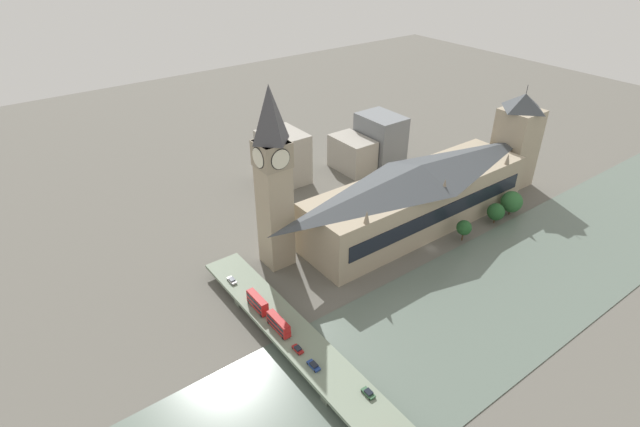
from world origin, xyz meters
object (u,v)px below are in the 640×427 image
at_px(parliament_hall, 418,196).
at_px(car_northbound_mid, 314,365).
at_px(clock_tower, 273,177).
at_px(double_decker_bus_rear, 279,324).
at_px(double_decker_bus_mid, 258,302).
at_px(road_bridge, 340,384).
at_px(car_southbound_tail, 232,280).
at_px(car_northbound_lead, 298,349).
at_px(victoria_tower, 516,140).
at_px(car_southbound_lead, 368,393).

relative_size(parliament_hall, car_northbound_mid, 23.53).
height_order(clock_tower, double_decker_bus_rear, clock_tower).
bearing_deg(double_decker_bus_rear, double_decker_bus_mid, 0.89).
relative_size(road_bridge, car_southbound_tail, 32.53).
bearing_deg(double_decker_bus_rear, road_bridge, -174.17).
height_order(double_decker_bus_rear, car_northbound_lead, double_decker_bus_rear).
relative_size(victoria_tower, car_southbound_lead, 11.99).
relative_size(car_southbound_lead, car_southbound_tail, 0.95).
xyz_separation_m(road_bridge, car_southbound_lead, (-7.94, -3.39, 1.66)).
xyz_separation_m(victoria_tower, double_decker_bus_mid, (-11.17, 150.67, -15.09)).
height_order(clock_tower, car_southbound_lead, clock_tower).
height_order(parliament_hall, car_southbound_tail, parliament_hall).
bearing_deg(car_northbound_lead, car_northbound_mid, -178.87).
bearing_deg(car_northbound_lead, car_southbound_lead, -165.38).
bearing_deg(double_decker_bus_mid, road_bridge, -175.72).
height_order(double_decker_bus_rear, car_northbound_mid, double_decker_bus_rear).
distance_m(clock_tower, road_bridge, 73.89).
bearing_deg(double_decker_bus_rear, car_southbound_lead, -170.01).
xyz_separation_m(road_bridge, car_northbound_lead, (16.31, 2.93, 1.67)).
bearing_deg(road_bridge, car_southbound_tail, 3.24).
height_order(clock_tower, road_bridge, clock_tower).
xyz_separation_m(double_decker_bus_mid, car_northbound_mid, (-30.80, -0.17, -2.11)).
xyz_separation_m(car_northbound_lead, car_northbound_mid, (-7.80, -0.15, -0.02)).
bearing_deg(double_decker_bus_rear, car_southbound_tail, 0.89).
height_order(car_northbound_mid, car_southbound_tail, car_southbound_tail).
relative_size(clock_tower, road_bridge, 0.49).
bearing_deg(double_decker_bus_mid, double_decker_bus_rear, -179.11).
distance_m(parliament_hall, victoria_tower, 66.25).
relative_size(victoria_tower, double_decker_bus_rear, 4.86).
distance_m(double_decker_bus_mid, car_northbound_mid, 30.87).
relative_size(parliament_hall, road_bridge, 0.75).
relative_size(double_decker_bus_mid, car_southbound_tail, 2.29).
distance_m(parliament_hall, double_decker_bus_rear, 88.24).
bearing_deg(car_northbound_mid, victoria_tower, -74.42).
height_order(car_northbound_lead, car_southbound_tail, car_northbound_lead).
distance_m(victoria_tower, road_bridge, 157.25).
relative_size(double_decker_bus_rear, car_southbound_lead, 2.47).
distance_m(road_bridge, car_northbound_lead, 16.65).
bearing_deg(victoria_tower, car_southbound_lead, 112.04).
bearing_deg(double_decker_bus_rear, car_northbound_mid, 179.93).
relative_size(car_northbound_lead, car_southbound_tail, 0.91).
xyz_separation_m(parliament_hall, double_decker_bus_rear, (-23.46, 84.81, -6.61)).
bearing_deg(car_northbound_mid, double_decker_bus_mid, 0.32).
distance_m(car_northbound_mid, car_southbound_tail, 48.23).
relative_size(car_northbound_lead, car_northbound_mid, 0.88).
xyz_separation_m(car_northbound_mid, car_southbound_lead, (-16.46, -6.17, 0.01)).
height_order(car_northbound_lead, car_northbound_mid, car_northbound_lead).
distance_m(double_decker_bus_rear, car_southbound_lead, 35.51).
distance_m(parliament_hall, clock_tower, 67.58).
bearing_deg(car_southbound_tail, clock_tower, -74.01).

